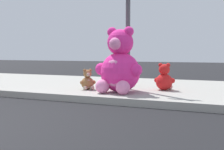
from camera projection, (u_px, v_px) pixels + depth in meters
sidewalk at (104, 87)px, 8.07m from camera, size 28.00×4.40×0.15m
sign_pole at (128, 19)px, 6.81m from camera, size 0.56×0.11×3.20m
plush_pink_large at (119, 66)px, 6.34m from camera, size 1.13×1.00×1.46m
plush_brown at (88, 81)px, 6.83m from camera, size 0.35×0.36×0.50m
plush_lime at (125, 77)px, 7.76m from camera, size 0.38×0.40×0.54m
plush_red at (164, 79)px, 6.75m from camera, size 0.50×0.44×0.64m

